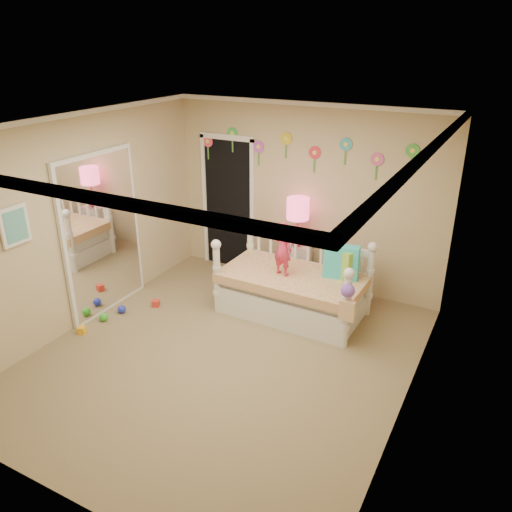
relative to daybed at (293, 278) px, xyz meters
The scene contains 18 objects.
floor 1.43m from the daybed, 101.44° to the right, with size 4.00×4.50×0.01m, color #7F684C.
ceiling 2.48m from the daybed, 101.44° to the right, with size 4.00×4.50×0.01m, color white.
back_wall 1.26m from the daybed, 105.68° to the left, with size 4.00×0.01×2.60m, color tan.
left_wall 2.73m from the daybed, 149.99° to the right, with size 0.01×4.50×2.60m, color tan.
right_wall 2.31m from the daybed, 37.00° to the right, with size 0.01×4.50×2.60m, color tan.
crown_molding 2.46m from the daybed, 101.44° to the right, with size 4.00×4.50×0.06m, color white, non-canonical shape.
daybed is the anchor object (origin of this frame).
pillow_turquoise 0.66m from the daybed, 17.64° to the left, with size 0.43×0.15×0.43m, color #2AD3D5.
pillow_lime 0.64m from the daybed, 21.17° to the left, with size 0.40×0.15×0.38m, color #8ECB3D.
child 0.44m from the daybed, 145.89° to the right, with size 0.26×0.17×0.71m, color #EA355C.
nightstand 0.79m from the daybed, 110.43° to the left, with size 0.39×0.30×0.65m, color white.
table_lamp 0.98m from the daybed, 110.43° to the left, with size 0.32×0.32×0.70m.
closet_doorway 1.85m from the daybed, 148.52° to the left, with size 0.90×0.04×2.07m, color black.
flower_decals 1.75m from the daybed, 110.86° to the left, with size 3.40×0.02×0.50m, color #B2668C, non-canonical shape.
mirror_closet 2.50m from the daybed, 155.63° to the right, with size 0.07×1.30×2.10m, color white.
wall_picture 3.31m from the daybed, 135.35° to the right, with size 0.05×0.34×0.42m, color white.
hanging_bag 1.04m from the daybed, 30.67° to the right, with size 0.20×0.16×0.36m, color beige, non-canonical shape.
toy_scatter 2.36m from the daybed, 150.55° to the right, with size 0.80×1.30×0.11m, color #996666, non-canonical shape.
Camera 1 is at (2.63, -4.17, 3.38)m, focal length 35.88 mm.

